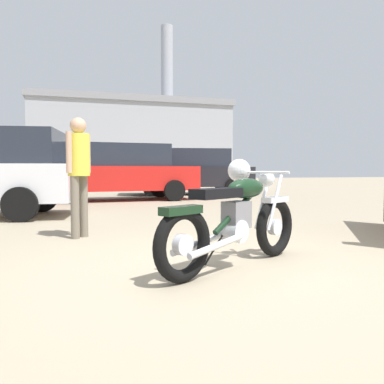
# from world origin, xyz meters

# --- Properties ---
(ground_plane) EXTENTS (80.00, 80.00, 0.00)m
(ground_plane) POSITION_xyz_m (0.00, 0.00, 0.00)
(ground_plane) COLOR gray
(vintage_motorcycle) EXTENTS (1.87, 1.17, 1.07)m
(vintage_motorcycle) POSITION_xyz_m (0.10, -0.10, 0.49)
(vintage_motorcycle) COLOR black
(vintage_motorcycle) RESTS_ON ground_plane
(bystander) EXTENTS (0.34, 0.36, 1.66)m
(bystander) POSITION_xyz_m (-1.29, 2.09, 1.02)
(bystander) COLOR #706656
(bystander) RESTS_ON ground_plane
(pale_sedan_back) EXTENTS (4.74, 2.06, 1.74)m
(pale_sedan_back) POSITION_xyz_m (0.09, 8.92, 0.94)
(pale_sedan_back) COLOR black
(pale_sedan_back) RESTS_ON ground_plane
(white_estate_far) EXTENTS (4.93, 2.55, 1.74)m
(white_estate_far) POSITION_xyz_m (3.05, 11.10, 0.94)
(white_estate_far) COLOR black
(white_estate_far) RESTS_ON ground_plane
(industrial_building) EXTENTS (16.07, 13.45, 14.21)m
(industrial_building) POSITION_xyz_m (4.04, 33.07, 3.37)
(industrial_building) COLOR #9EA0A8
(industrial_building) RESTS_ON ground_plane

